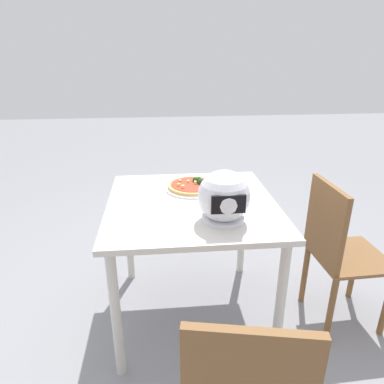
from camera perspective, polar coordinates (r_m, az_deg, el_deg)
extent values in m
plane|color=gray|center=(2.38, -0.04, -18.92)|extent=(14.00, 14.00, 0.00)
cube|color=beige|center=(1.96, -0.04, -2.02)|extent=(0.94, 0.95, 0.03)
cylinder|color=beige|center=(2.57, 8.21, -5.70)|extent=(0.05, 0.05, 0.74)
cylinder|color=beige|center=(2.51, -10.34, -6.51)|extent=(0.05, 0.05, 0.74)
cylinder|color=beige|center=(1.90, 14.18, -17.40)|extent=(0.05, 0.05, 0.74)
cylinder|color=beige|center=(1.83, -12.28, -19.12)|extent=(0.05, 0.05, 0.74)
cylinder|color=white|center=(2.13, 0.04, 0.64)|extent=(0.33, 0.33, 0.01)
cylinder|color=tan|center=(2.13, 0.04, 1.02)|extent=(0.29, 0.29, 0.02)
cylinder|color=red|center=(2.12, 0.04, 1.28)|extent=(0.26, 0.26, 0.00)
sphere|color=#234C1E|center=(2.18, 1.17, 2.11)|extent=(0.03, 0.03, 0.03)
sphere|color=#234C1E|center=(2.13, 1.43, 1.68)|extent=(0.04, 0.04, 0.04)
sphere|color=#234C1E|center=(2.16, 0.55, 2.01)|extent=(0.04, 0.04, 0.04)
sphere|color=#234C1E|center=(2.09, 2.41, 1.23)|extent=(0.03, 0.03, 0.03)
sphere|color=#234C1E|center=(2.09, 1.87, 1.22)|extent=(0.03, 0.03, 0.03)
cylinder|color=#E0D172|center=(2.09, -2.17, 1.20)|extent=(0.03, 0.03, 0.02)
cylinder|color=#E0D172|center=(2.16, -1.97, 1.87)|extent=(0.02, 0.02, 0.01)
cylinder|color=#E0D172|center=(2.12, 0.56, 1.57)|extent=(0.03, 0.03, 0.02)
cylinder|color=#E0D172|center=(2.15, -0.65, 1.75)|extent=(0.02, 0.02, 0.01)
cylinder|color=#E0D172|center=(2.06, -1.49, 0.88)|extent=(0.02, 0.02, 0.02)
sphere|color=silver|center=(1.71, 5.22, -0.66)|extent=(0.26, 0.26, 0.26)
cylinder|color=silver|center=(1.76, 5.09, -4.24)|extent=(0.21, 0.21, 0.02)
cube|color=black|center=(1.60, 5.96, -2.02)|extent=(0.16, 0.02, 0.09)
cube|color=brown|center=(2.28, 24.29, -9.55)|extent=(0.41, 0.41, 0.02)
cube|color=brown|center=(2.08, 20.94, -4.69)|extent=(0.04, 0.38, 0.45)
cylinder|color=brown|center=(2.60, 24.85, -11.41)|extent=(0.04, 0.04, 0.43)
cylinder|color=brown|center=(2.44, 17.91, -12.55)|extent=(0.04, 0.04, 0.43)
cylinder|color=brown|center=(2.21, 21.69, -17.36)|extent=(0.04, 0.04, 0.43)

